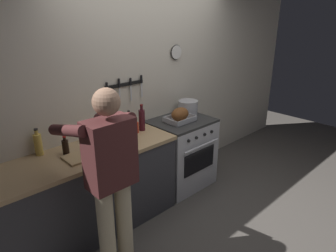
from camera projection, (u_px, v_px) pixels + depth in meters
ground_plane at (232, 225)px, 3.28m from camera, size 8.00×8.00×0.00m
wall_back at (149, 87)px, 3.74m from camera, size 6.00×0.13×2.60m
counter_block at (82, 195)px, 3.02m from camera, size 2.03×0.65×0.90m
stove at (181, 153)px, 3.94m from camera, size 0.76×0.67×0.90m
person_cook at (110, 174)px, 2.42m from camera, size 0.51×0.63×1.66m
roasting_pan at (180, 115)px, 3.70m from camera, size 0.35×0.26×0.18m
stock_pot at (188, 107)px, 3.97m from camera, size 0.25×0.25×0.18m
cutting_board at (84, 156)px, 2.82m from camera, size 0.36×0.24×0.02m
bottle_dish_soap at (115, 125)px, 3.36m from camera, size 0.07×0.07×0.22m
bottle_hot_sauce at (136, 127)px, 3.36m from camera, size 0.05×0.05×0.16m
bottle_cooking_oil at (38, 144)px, 2.83m from camera, size 0.07×0.07×0.26m
bottle_vinegar at (129, 122)px, 3.45m from camera, size 0.06×0.06×0.22m
bottle_soy_sauce at (65, 147)px, 2.85m from camera, size 0.06×0.06×0.19m
bottle_wine_red at (142, 120)px, 3.41m from camera, size 0.07×0.07×0.31m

